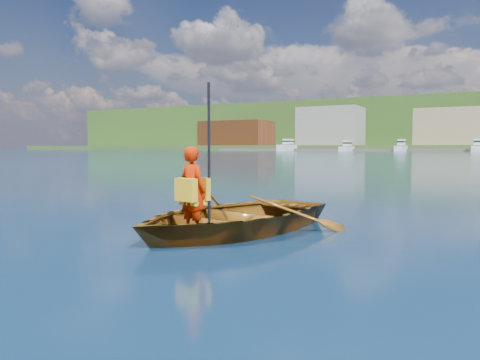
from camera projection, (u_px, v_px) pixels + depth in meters
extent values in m
plane|color=#122443|center=(292.00, 248.00, 5.81)|extent=(600.00, 600.00, 0.00)
imported|color=brown|center=(231.00, 217.00, 6.91)|extent=(3.31, 4.05, 0.73)
imported|color=#BB1E00|center=(193.00, 191.00, 6.11)|extent=(0.48, 0.37, 1.16)
cube|color=gold|center=(186.00, 190.00, 6.02)|extent=(0.35, 0.18, 0.30)
cube|color=gold|center=(200.00, 189.00, 6.20)|extent=(0.35, 0.16, 0.30)
cube|color=gold|center=(193.00, 203.00, 6.12)|extent=(0.34, 0.29, 0.05)
cylinder|color=black|center=(209.00, 159.00, 6.09)|extent=(0.04, 0.04, 1.99)
cube|color=brown|center=(454.00, 150.00, 139.47)|extent=(160.03, 5.74, 0.80)
cube|color=maroon|center=(236.00, 133.00, 192.80)|extent=(28.00, 16.00, 10.00)
cube|color=gray|center=(331.00, 127.00, 173.96)|extent=(22.00, 16.00, 14.00)
cube|color=tan|center=(464.00, 127.00, 152.99)|extent=(30.00, 16.00, 12.00)
cube|color=silver|center=(287.00, 148.00, 159.11)|extent=(3.11, 11.09, 2.34)
cube|color=silver|center=(288.00, 142.00, 159.93)|extent=(2.17, 4.99, 1.80)
cube|color=black|center=(288.00, 141.00, 159.92)|extent=(2.24, 5.21, 0.50)
cube|color=silver|center=(347.00, 149.00, 149.53)|extent=(2.65, 9.46, 1.65)
cube|color=silver|center=(347.00, 143.00, 150.23)|extent=(1.85, 4.26, 1.80)
cube|color=black|center=(347.00, 143.00, 150.23)|extent=(1.91, 4.45, 0.50)
cube|color=silver|center=(401.00, 149.00, 141.73)|extent=(2.56, 9.16, 1.94)
cube|color=silver|center=(401.00, 142.00, 142.40)|extent=(1.80, 4.12, 1.80)
cube|color=black|center=(401.00, 142.00, 142.39)|extent=(1.85, 4.30, 0.50)
cube|color=silver|center=(478.00, 149.00, 132.02)|extent=(3.04, 10.86, 1.90)
cube|color=silver|center=(478.00, 142.00, 132.84)|extent=(2.13, 4.89, 1.80)
cube|color=black|center=(478.00, 142.00, 132.83)|extent=(2.19, 5.10, 0.50)
cylinder|color=#382314|center=(342.00, 117.00, 270.45)|extent=(0.80, 0.80, 4.20)
sphere|color=#1A4D14|center=(342.00, 107.00, 270.05)|extent=(7.84, 7.84, 7.84)
cylinder|color=#382314|center=(227.00, 127.00, 278.68)|extent=(0.80, 0.80, 3.48)
sphere|color=#1A4D14|center=(227.00, 119.00, 278.35)|extent=(6.49, 6.49, 6.49)
cylinder|color=#382314|center=(410.00, 121.00, 233.65)|extent=(0.80, 0.80, 3.89)
sphere|color=#1A4D14|center=(410.00, 111.00, 233.29)|extent=(7.26, 7.26, 7.26)
cylinder|color=#382314|center=(449.00, 112.00, 255.70)|extent=(0.80, 0.80, 2.87)
sphere|color=#1A4D14|center=(450.00, 105.00, 255.44)|extent=(5.35, 5.35, 5.35)
cylinder|color=#382314|center=(237.00, 123.00, 291.25)|extent=(0.80, 0.80, 4.13)
sphere|color=#1A4D14|center=(237.00, 114.00, 290.87)|extent=(7.70, 7.70, 7.70)
cylinder|color=#382314|center=(216.00, 130.00, 270.10)|extent=(0.80, 0.80, 2.86)
sphere|color=#1A4D14|center=(216.00, 124.00, 269.83)|extent=(5.33, 5.33, 5.33)
cylinder|color=#382314|center=(470.00, 112.00, 247.84)|extent=(0.80, 0.80, 3.49)
sphere|color=#1A4D14|center=(470.00, 103.00, 247.51)|extent=(6.51, 6.51, 6.51)
cylinder|color=#382314|center=(384.00, 132.00, 211.08)|extent=(0.80, 0.80, 3.77)
sphere|color=#1A4D14|center=(384.00, 120.00, 210.73)|extent=(7.04, 7.04, 7.04)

